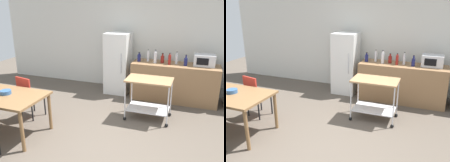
{
  "view_description": "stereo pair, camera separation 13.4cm",
  "coord_description": "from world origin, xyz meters",
  "views": [
    {
      "loc": [
        1.39,
        -3.17,
        2.34
      ],
      "look_at": [
        -0.18,
        1.2,
        0.8
      ],
      "focal_mm": 39.54,
      "sensor_mm": 36.0,
      "label": 1
    },
    {
      "loc": [
        1.52,
        -3.12,
        2.34
      ],
      "look_at": [
        -0.18,
        1.2,
        0.8
      ],
      "focal_mm": 39.54,
      "sensor_mm": 36.0,
      "label": 2
    }
  ],
  "objects": [
    {
      "name": "back_wall",
      "position": [
        0.0,
        3.2,
        1.45
      ],
      "size": [
        8.4,
        0.12,
        2.9
      ],
      "primitive_type": "cube",
      "color": "silver",
      "rests_on": "ground_plane"
    },
    {
      "name": "kitchen_cart",
      "position": [
        0.53,
        1.42,
        0.57
      ],
      "size": [
        0.91,
        0.57,
        0.85
      ],
      "color": "#A37A51",
      "rests_on": "ground_plane"
    },
    {
      "name": "ground_plane",
      "position": [
        0.0,
        0.0,
        0.0
      ],
      "size": [
        12.0,
        12.0,
        0.0
      ],
      "primitive_type": "plane",
      "color": "brown"
    },
    {
      "name": "microwave",
      "position": [
        1.53,
        2.68,
        1.03
      ],
      "size": [
        0.46,
        0.35,
        0.26
      ],
      "color": "silver",
      "rests_on": "kitchen_counter"
    },
    {
      "name": "bottle_soy_sauce",
      "position": [
        0.77,
        2.52,
        1.02
      ],
      "size": [
        0.06,
        0.06,
        0.27
      ],
      "color": "maroon",
      "rests_on": "kitchen_counter"
    },
    {
      "name": "refrigerator",
      "position": [
        -0.55,
        2.7,
        0.78
      ],
      "size": [
        0.6,
        0.63,
        1.55
      ],
      "color": "white",
      "rests_on": "ground_plane"
    },
    {
      "name": "bottle_soda",
      "position": [
        0.43,
        2.56,
        1.03
      ],
      "size": [
        0.07,
        0.07,
        0.31
      ],
      "color": "silver",
      "rests_on": "kitchen_counter"
    },
    {
      "name": "dining_table",
      "position": [
        -1.8,
        -0.02,
        0.67
      ],
      "size": [
        1.5,
        0.9,
        0.75
      ],
      "color": "brown",
      "rests_on": "ground_plane"
    },
    {
      "name": "chair_red",
      "position": [
        -1.77,
        0.65,
        0.52
      ],
      "size": [
        0.47,
        0.47,
        0.89
      ],
      "rotation": [
        0.0,
        0.0,
        2.94
      ],
      "color": "#B72D23",
      "rests_on": "ground_plane"
    },
    {
      "name": "bottle_olive_oil",
      "position": [
        0.23,
        2.66,
        1.02
      ],
      "size": [
        0.06,
        0.06,
        0.29
      ],
      "color": "silver",
      "rests_on": "kitchen_counter"
    },
    {
      "name": "fruit_bowl",
      "position": [
        -1.75,
        0.02,
        0.78
      ],
      "size": [
        0.19,
        0.19,
        0.07
      ],
      "primitive_type": "cylinder",
      "color": "#33598C",
      "rests_on": "dining_table"
    },
    {
      "name": "kitchen_counter",
      "position": [
        0.9,
        2.6,
        0.45
      ],
      "size": [
        2.0,
        0.64,
        0.9
      ],
      "primitive_type": "cube",
      "color": "olive",
      "rests_on": "ground_plane"
    },
    {
      "name": "bottle_wine",
      "position": [
        1.13,
        2.53,
        1.0
      ],
      "size": [
        0.08,
        0.08,
        0.25
      ],
      "color": "navy",
      "rests_on": "kitchen_counter"
    },
    {
      "name": "bottle_vinegar",
      "position": [
        0.58,
        2.64,
        0.99
      ],
      "size": [
        0.08,
        0.08,
        0.23
      ],
      "color": "maroon",
      "rests_on": "kitchen_counter"
    },
    {
      "name": "bottle_hot_sauce",
      "position": [
        0.03,
        2.58,
        0.99
      ],
      "size": [
        0.08,
        0.08,
        0.22
      ],
      "color": "navy",
      "rests_on": "kitchen_counter"
    },
    {
      "name": "bottle_sesame_oil",
      "position": [
        0.91,
        2.63,
        1.02
      ],
      "size": [
        0.06,
        0.06,
        0.29
      ],
      "color": "silver",
      "rests_on": "kitchen_counter"
    }
  ]
}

